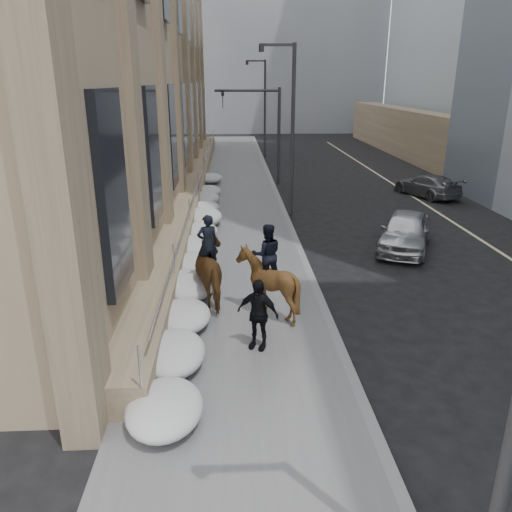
{
  "coord_description": "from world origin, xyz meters",
  "views": [
    {
      "loc": [
        -0.03,
        -10.18,
        6.41
      ],
      "look_at": [
        0.63,
        3.12,
        1.7
      ],
      "focal_mm": 35.0,
      "sensor_mm": 36.0,
      "label": 1
    }
  ],
  "objects": [
    {
      "name": "sidewalk",
      "position": [
        0.0,
        10.0,
        0.06
      ],
      "size": [
        5.0,
        80.0,
        0.12
      ],
      "primitive_type": "cube",
      "color": "#565558",
      "rests_on": "ground"
    },
    {
      "name": "bg_building_far",
      "position": [
        -6.0,
        72.0,
        10.0
      ],
      "size": [
        24.0,
        12.0,
        20.0
      ],
      "primitive_type": "cube",
      "color": "gray",
      "rests_on": "ground"
    },
    {
      "name": "lane_line",
      "position": [
        10.5,
        10.0,
        0.01
      ],
      "size": [
        0.15,
        70.0,
        0.01
      ],
      "primitive_type": "cube",
      "color": "#BFB78C",
      "rests_on": "ground"
    },
    {
      "name": "streetlight_far",
      "position": [
        2.74,
        34.0,
        4.58
      ],
      "size": [
        1.71,
        0.24,
        8.0
      ],
      "color": "#2D2D30",
      "rests_on": "ground"
    },
    {
      "name": "mounted_horse_left",
      "position": [
        -0.58,
        3.56,
        1.17
      ],
      "size": [
        1.72,
        2.53,
        2.64
      ],
      "rotation": [
        0.0,
        0.0,
        3.45
      ],
      "color": "#432A14",
      "rests_on": "sidewalk"
    },
    {
      "name": "pedestrian",
      "position": [
        0.55,
        0.79,
        1.03
      ],
      "size": [
        1.15,
        0.84,
        1.82
      ],
      "primitive_type": "imported",
      "rotation": [
        0.0,
        0.0,
        -0.42
      ],
      "color": "black",
      "rests_on": "sidewalk"
    },
    {
      "name": "car_silver",
      "position": [
        6.83,
        8.48,
        0.76
      ],
      "size": [
        3.5,
        4.81,
        1.52
      ],
      "primitive_type": "imported",
      "rotation": [
        0.0,
        0.0,
        -0.43
      ],
      "color": "#AFB1B7",
      "rests_on": "ground"
    },
    {
      "name": "limestone_building",
      "position": [
        -5.26,
        19.96,
        8.9
      ],
      "size": [
        6.1,
        44.0,
        18.0
      ],
      "color": "#917B5F",
      "rests_on": "ground"
    },
    {
      "name": "car_grey",
      "position": [
        11.3,
        17.94,
        0.64
      ],
      "size": [
        3.24,
        4.73,
        1.27
      ],
      "primitive_type": "imported",
      "rotation": [
        0.0,
        0.0,
        3.51
      ],
      "color": "slate",
      "rests_on": "ground"
    },
    {
      "name": "mounted_horse_right",
      "position": [
        0.91,
        2.6,
        1.21
      ],
      "size": [
        1.72,
        1.9,
        2.63
      ],
      "rotation": [
        0.0,
        0.0,
        3.24
      ],
      "color": "#3E2811",
      "rests_on": "sidewalk"
    },
    {
      "name": "bg_building_mid",
      "position": [
        4.0,
        60.0,
        14.0
      ],
      "size": [
        30.0,
        12.0,
        28.0
      ],
      "primitive_type": "cube",
      "color": "slate",
      "rests_on": "ground"
    },
    {
      "name": "streetlight_mid",
      "position": [
        2.74,
        14.0,
        4.58
      ],
      "size": [
        1.71,
        0.24,
        8.0
      ],
      "color": "#2D2D30",
      "rests_on": "ground"
    },
    {
      "name": "ground",
      "position": [
        0.0,
        0.0,
        0.0
      ],
      "size": [
        140.0,
        140.0,
        0.0
      ],
      "primitive_type": "plane",
      "color": "black",
      "rests_on": "ground"
    },
    {
      "name": "snow_bank",
      "position": [
        -1.42,
        8.11,
        0.47
      ],
      "size": [
        1.7,
        18.1,
        0.76
      ],
      "color": "silver",
      "rests_on": "sidewalk"
    },
    {
      "name": "curb",
      "position": [
        2.62,
        10.0,
        0.06
      ],
      "size": [
        0.24,
        80.0,
        0.12
      ],
      "primitive_type": "cube",
      "color": "slate",
      "rests_on": "ground"
    },
    {
      "name": "traffic_signal",
      "position": [
        2.07,
        22.0,
        4.0
      ],
      "size": [
        4.1,
        0.22,
        6.0
      ],
      "color": "#2D2D30",
      "rests_on": "ground"
    }
  ]
}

